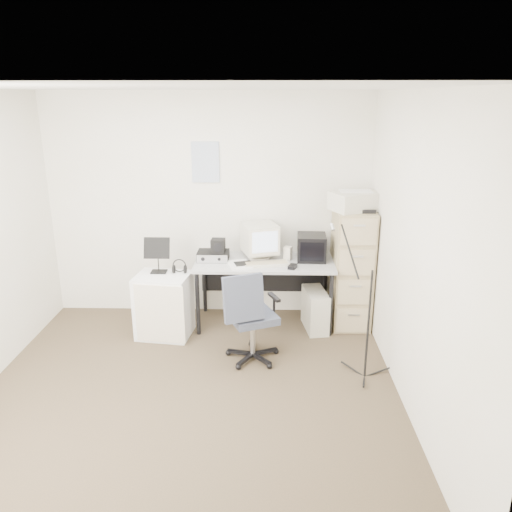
{
  "coord_description": "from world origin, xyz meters",
  "views": [
    {
      "loc": [
        0.65,
        -3.68,
        2.45
      ],
      "look_at": [
        0.55,
        0.95,
        0.95
      ],
      "focal_mm": 35.0,
      "sensor_mm": 36.0,
      "label": 1
    }
  ],
  "objects_px": {
    "filing_cabinet": "(351,268)",
    "side_cart": "(164,305)",
    "desk": "(264,292)",
    "office_chair": "(253,315)"
  },
  "relations": [
    {
      "from": "filing_cabinet",
      "to": "side_cart",
      "type": "distance_m",
      "value": 2.06
    },
    {
      "from": "office_chair",
      "to": "filing_cabinet",
      "type": "bearing_deg",
      "value": 15.66
    },
    {
      "from": "desk",
      "to": "filing_cabinet",
      "type": "bearing_deg",
      "value": 1.81
    },
    {
      "from": "filing_cabinet",
      "to": "office_chair",
      "type": "height_order",
      "value": "filing_cabinet"
    },
    {
      "from": "filing_cabinet",
      "to": "side_cart",
      "type": "height_order",
      "value": "filing_cabinet"
    },
    {
      "from": "desk",
      "to": "office_chair",
      "type": "bearing_deg",
      "value": -97.38
    },
    {
      "from": "filing_cabinet",
      "to": "desk",
      "type": "distance_m",
      "value": 0.99
    },
    {
      "from": "office_chair",
      "to": "desk",
      "type": "bearing_deg",
      "value": 59.66
    },
    {
      "from": "desk",
      "to": "office_chair",
      "type": "height_order",
      "value": "office_chair"
    },
    {
      "from": "side_cart",
      "to": "office_chair",
      "type": "bearing_deg",
      "value": -19.88
    }
  ]
}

